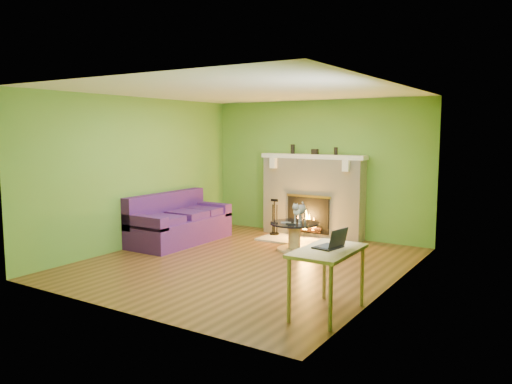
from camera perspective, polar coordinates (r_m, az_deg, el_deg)
floor at (r=7.75m, az=-1.17°, el=-8.08°), size 5.00×5.00×0.00m
ceiling at (r=7.51m, az=-1.22°, el=11.45°), size 5.00×5.00×0.00m
wall_back at (r=9.70m, az=7.00°, el=2.69°), size 5.00×0.00×5.00m
wall_front at (r=5.62m, az=-15.42°, el=-0.54°), size 5.00×0.00×5.00m
wall_left at (r=8.96m, az=-13.29°, el=2.21°), size 0.00×5.00×5.00m
wall_right at (r=6.56m, az=15.42°, el=0.49°), size 0.00×5.00×5.00m
window_frame at (r=5.69m, az=12.74°, el=2.15°), size 0.00×1.20×1.20m
window_pane at (r=5.69m, az=12.67°, el=2.15°), size 0.00×1.06×1.06m
fireplace at (r=9.58m, az=6.48°, el=-0.53°), size 2.10×0.46×1.58m
hearth at (r=9.26m, az=5.02°, el=-5.53°), size 1.50×0.75×0.03m
mantel at (r=9.50m, az=6.49°, el=4.06°), size 2.10×0.28×0.08m
sofa at (r=9.22m, az=-8.89°, el=-3.55°), size 0.90×1.98×0.89m
coffee_table at (r=8.54m, az=4.41°, el=-4.82°), size 0.84×0.84×0.47m
desk at (r=5.56m, az=8.19°, el=-7.36°), size 0.57×0.99×0.73m
cat at (r=8.48m, az=5.07°, el=-2.29°), size 0.29×0.60×0.36m
remote_silver at (r=8.44m, az=3.44°, el=-3.50°), size 0.17×0.11×0.02m
remote_black at (r=8.33m, az=3.96°, el=-3.65°), size 0.16×0.05×0.02m
laptop at (r=5.56m, az=8.24°, el=-5.17°), size 0.32×0.35×0.23m
fire_tools at (r=9.62m, az=2.11°, el=-2.84°), size 0.19×0.19×0.70m
mantel_vase_left at (r=9.72m, az=4.21°, el=4.92°), size 0.08×0.08×0.18m
mantel_vase_right at (r=9.33m, az=9.11°, el=4.64°), size 0.07×0.07×0.14m
mantel_box at (r=9.51m, az=6.74°, el=4.60°), size 0.12×0.08×0.10m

